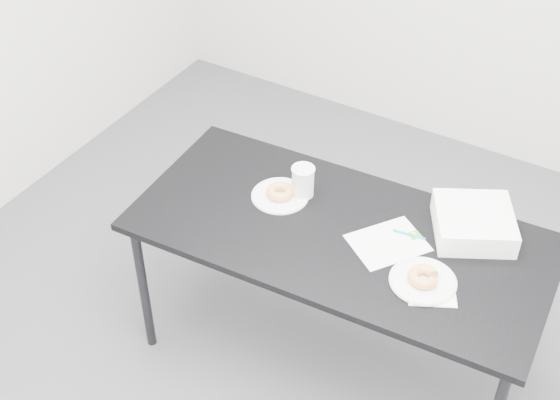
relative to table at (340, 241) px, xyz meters
The scene contains 13 objects.
floor 0.73m from the table, 150.41° to the right, with size 4.00×4.00×0.00m, color #454549.
table is the anchor object (origin of this frame).
scorecard 0.21m from the table, ahead, with size 0.23×0.29×0.00m, color white.
logo_patch 0.31m from the table, 24.87° to the left, with size 0.05×0.05×0.00m, color green.
pen 0.28m from the table, 24.48° to the left, with size 0.01×0.01×0.13m, color #0C7E87.
napkin 0.46m from the table, 14.86° to the right, with size 0.18×0.18×0.00m, color white.
plate_near 0.42m from the table, 13.93° to the right, with size 0.26×0.26×0.01m, color white.
donut_near 0.42m from the table, 13.93° to the right, with size 0.12×0.12×0.04m, color #CD8441.
plate_far 0.33m from the table, 168.97° to the left, with size 0.25×0.25×0.01m, color white.
donut_far 0.34m from the table, 168.97° to the left, with size 0.12×0.12×0.04m, color #CD8441.
coffee_cup 0.31m from the table, 153.04° to the left, with size 0.09×0.09×0.14m, color silver.
cup_lid 0.51m from the table, 34.24° to the left, with size 0.09×0.09×0.01m, color white.
bakery_box 0.54m from the table, 29.63° to the left, with size 0.31×0.31×0.10m, color white.
Camera 1 is at (1.11, -2.07, 2.91)m, focal length 50.00 mm.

